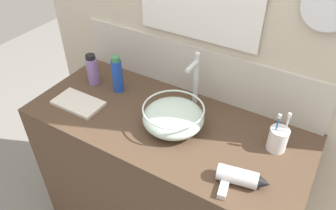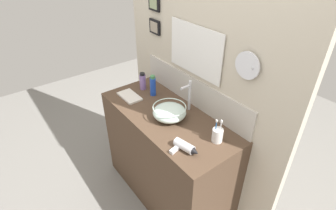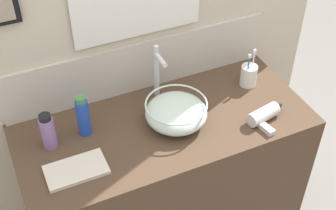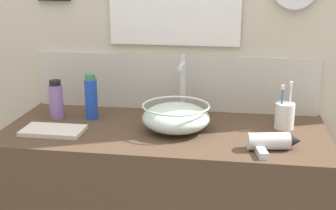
# 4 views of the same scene
# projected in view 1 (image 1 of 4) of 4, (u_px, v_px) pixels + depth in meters

# --- Properties ---
(vanity_counter) EXTENTS (1.26, 0.55, 0.93)m
(vanity_counter) POSITION_uv_depth(u_px,v_px,m) (166.00, 188.00, 1.72)
(vanity_counter) COLOR #4C3828
(vanity_counter) RESTS_ON ground
(back_panel) EXTENTS (1.78, 0.10, 2.51)m
(back_panel) POSITION_uv_depth(u_px,v_px,m) (200.00, 27.00, 1.44)
(back_panel) COLOR beige
(back_panel) RESTS_ON ground
(glass_bowl_sink) EXTENTS (0.26, 0.26, 0.11)m
(glass_bowl_sink) POSITION_uv_depth(u_px,v_px,m) (173.00, 117.00, 1.38)
(glass_bowl_sink) COLOR silver
(glass_bowl_sink) RESTS_ON vanity_counter
(faucet) EXTENTS (0.02, 0.10, 0.26)m
(faucet) POSITION_uv_depth(u_px,v_px,m) (195.00, 77.00, 1.45)
(faucet) COLOR silver
(faucet) RESTS_ON vanity_counter
(hair_drier) EXTENTS (0.19, 0.15, 0.06)m
(hair_drier) POSITION_uv_depth(u_px,v_px,m) (240.00, 178.00, 1.16)
(hair_drier) COLOR silver
(hair_drier) RESTS_ON vanity_counter
(toothbrush_cup) EXTENTS (0.08, 0.08, 0.19)m
(toothbrush_cup) POSITION_uv_depth(u_px,v_px,m) (278.00, 139.00, 1.28)
(toothbrush_cup) COLOR white
(toothbrush_cup) RESTS_ON vanity_counter
(soap_dispenser) EXTENTS (0.05, 0.05, 0.19)m
(soap_dispenser) POSITION_uv_depth(u_px,v_px,m) (117.00, 75.00, 1.57)
(soap_dispenser) COLOR blue
(soap_dispenser) RESTS_ON vanity_counter
(lotion_bottle) EXTENTS (0.06, 0.06, 0.16)m
(lotion_bottle) POSITION_uv_depth(u_px,v_px,m) (92.00, 70.00, 1.63)
(lotion_bottle) COLOR #8C6BB2
(lotion_bottle) RESTS_ON vanity_counter
(hand_towel) EXTENTS (0.23, 0.13, 0.02)m
(hand_towel) POSITION_uv_depth(u_px,v_px,m) (78.00, 103.00, 1.53)
(hand_towel) COLOR silver
(hand_towel) RESTS_ON vanity_counter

